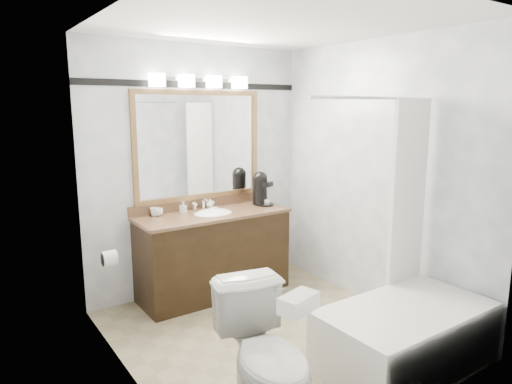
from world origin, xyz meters
The scene contains 15 objects.
room centered at (0.00, 0.00, 1.25)m, with size 2.42×2.62×2.52m.
vanity centered at (0.00, 1.02, 0.44)m, with size 1.53×0.58×0.97m.
mirror centered at (0.00, 1.28, 1.50)m, with size 1.40×0.04×1.10m.
vanity_light_bar centered at (0.00, 1.23, 2.13)m, with size 1.02×0.14×0.12m.
accent_stripe centered at (0.00, 1.29, 2.10)m, with size 2.40×0.01×0.06m, color black.
bathtub centered at (0.55, -0.90, 0.28)m, with size 1.30×0.75×1.96m.
tp_roll centered at (-1.14, 0.66, 0.70)m, with size 0.12×0.12×0.11m, color white.
toilet centered at (-0.67, -0.83, 0.41)m, with size 0.46×0.80×0.82m, color white.
tissue_box centered at (-0.67, -1.12, 0.86)m, with size 0.23×0.12×0.09m, color white.
coffee_maker centered at (0.61, 1.06, 1.04)m, with size 0.20×0.23×0.36m.
cup_left centered at (-0.50, 1.21, 0.89)m, with size 0.10×0.10×0.08m, color white.
cup_right centered at (-0.53, 1.23, 0.89)m, with size 0.09×0.09×0.08m, color white.
soap_bottle_a centered at (-0.25, 1.17, 0.91)m, with size 0.05×0.05×0.12m, color white.
soap_bottle_b centered at (0.08, 1.22, 0.90)m, with size 0.08×0.08×0.10m, color white.
soap_bar centered at (0.08, 1.13, 0.86)m, with size 0.07×0.05×0.02m, color beige.
Camera 1 is at (-2.14, -2.86, 1.89)m, focal length 32.00 mm.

